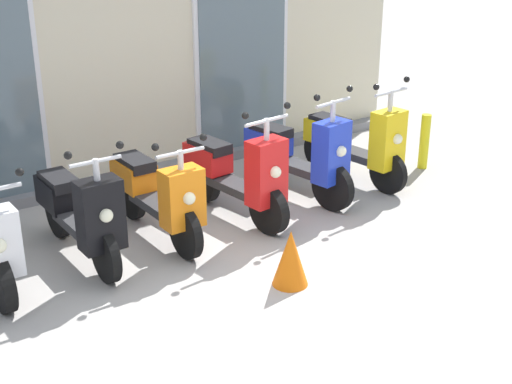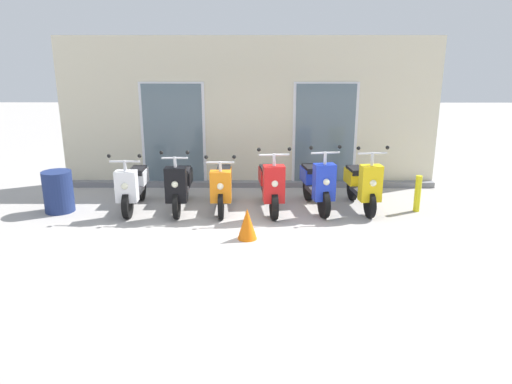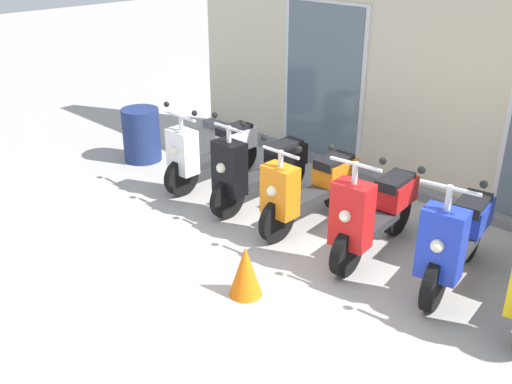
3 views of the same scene
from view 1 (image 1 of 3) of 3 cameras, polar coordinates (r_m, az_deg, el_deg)
name	(u,v)px [view 1 (image 1 of 3)]	position (r m, az deg, el deg)	size (l,w,h in m)	color
ground_plane	(268,271)	(6.62, 0.93, -6.32)	(40.00, 40.00, 0.00)	#A8A39E
storefront_facade	(115,48)	(8.62, -11.12, 11.13)	(8.25, 0.50, 3.25)	beige
scooter_black	(79,211)	(6.84, -13.86, -1.48)	(0.53, 1.64, 1.26)	black
scooter_orange	(157,193)	(7.14, -7.90, -0.08)	(0.57, 1.65, 1.18)	black
scooter_red	(237,174)	(7.52, -1.56, 1.44)	(0.61, 1.61, 1.32)	black
scooter_blue	(299,155)	(8.06, 3.45, 2.93)	(0.64, 1.61, 1.34)	black
scooter_yellow	(357,142)	(8.60, 8.00, 3.98)	(0.60, 1.57, 1.33)	black
curb_bollard	(424,141)	(9.27, 13.23, 3.93)	(0.12, 0.12, 0.70)	yellow
traffic_cone	(291,258)	(6.30, 2.76, -5.24)	(0.32, 0.32, 0.52)	orange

